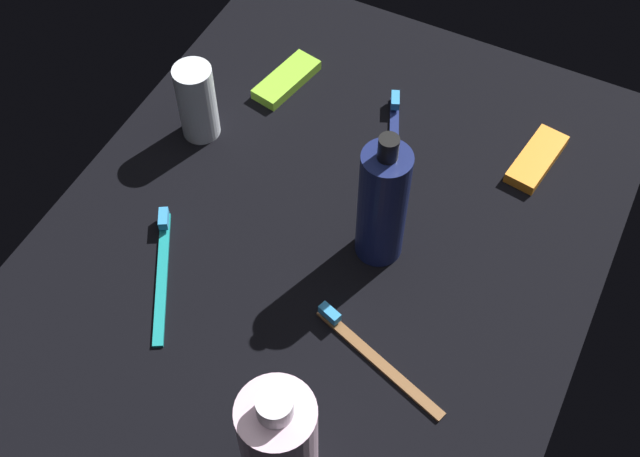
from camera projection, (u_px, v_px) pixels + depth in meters
ground_plane at (320, 246)px, 98.21cm from camera, size 84.00×64.00×1.20cm
lotion_bottle at (383, 204)px, 90.37cm from camera, size 5.58×5.58×19.41cm
bodywash_bottle at (279, 446)px, 74.48cm from camera, size 7.14×7.14×18.71cm
deodorant_stick at (197, 102)px, 103.61cm from camera, size 4.96×4.96×10.95cm
toothbrush_teal at (162, 267)px, 95.01cm from camera, size 16.18×10.06×2.10cm
toothbrush_navy at (394, 140)px, 106.32cm from camera, size 17.04×8.14×2.10cm
toothbrush_brown at (371, 354)px, 88.58cm from camera, size 6.85×17.45×2.10cm
snack_bar_lime at (287, 80)px, 112.54cm from camera, size 10.99×6.01×1.50cm
snack_bar_orange at (537, 159)px, 104.31cm from camera, size 10.88×5.49×1.50cm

